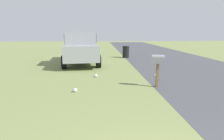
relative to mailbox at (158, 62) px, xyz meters
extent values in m
cube|color=brown|center=(0.00, 0.00, -0.52)|extent=(0.09, 0.09, 0.92)
cube|color=gray|center=(0.00, 0.00, 0.05)|extent=(0.31, 0.50, 0.22)
cylinder|color=gray|center=(0.00, 0.00, 0.16)|extent=(0.31, 0.50, 0.20)
cube|color=red|center=(0.11, 0.00, 0.11)|extent=(0.02, 0.04, 0.18)
cube|color=#93999E|center=(5.69, 3.45, -0.10)|extent=(5.58, 2.60, 0.90)
cube|color=#93999E|center=(5.05, 3.37, 0.73)|extent=(2.03, 2.02, 0.76)
cube|color=black|center=(5.05, 3.37, 0.73)|extent=(1.98, 2.05, 0.53)
cube|color=#93999E|center=(6.97, 2.69, 0.41)|extent=(2.79, 0.41, 0.12)
cube|color=#93999E|center=(6.76, 4.49, 0.41)|extent=(2.79, 0.41, 0.12)
cylinder|color=black|center=(4.04, 2.26, -0.60)|extent=(0.79, 0.35, 0.76)
cylinder|color=black|center=(3.81, 4.22, -0.60)|extent=(0.79, 0.35, 0.76)
cylinder|color=black|center=(7.57, 2.68, -0.60)|extent=(0.79, 0.35, 0.76)
cylinder|color=black|center=(7.33, 4.64, -0.60)|extent=(0.79, 0.35, 0.76)
cylinder|color=black|center=(8.11, 0.05, -0.55)|extent=(0.53, 0.53, 0.87)
cylinder|color=black|center=(8.11, 0.05, -0.07)|extent=(0.56, 0.56, 0.08)
sphere|color=silver|center=(-0.41, 3.04, -0.91)|extent=(0.14, 0.14, 0.14)
cylinder|color=white|center=(1.71, -0.49, -0.94)|extent=(0.10, 0.12, 0.08)
sphere|color=silver|center=(1.68, 2.36, -0.91)|extent=(0.14, 0.14, 0.14)
camera|label=1|loc=(-6.60, 2.16, 1.10)|focal=29.24mm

